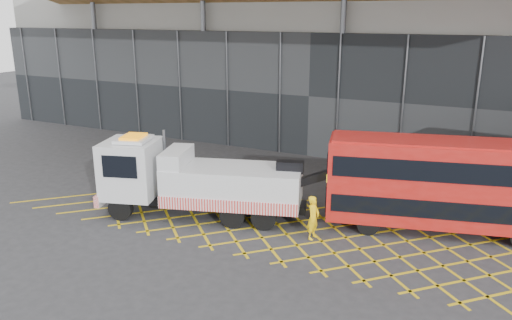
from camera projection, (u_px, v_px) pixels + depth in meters
The scene contains 6 objects.
ground_plane at pixel (188, 207), 24.57m from camera, with size 120.00×120.00×0.00m, color #2B2B2D.
road_markings at pixel (293, 227), 22.20m from camera, with size 27.96×7.16×0.01m.
construction_building at pixel (343, 16), 37.07m from camera, with size 55.00×23.97×18.00m.
recovery_truck at pixel (194, 180), 23.06m from camera, with size 10.93×5.16×3.83m.
bus_towed at pixel (447, 182), 21.17m from camera, with size 10.27×4.67×4.08m.
worker at pixel (313, 217), 20.87m from camera, with size 0.69×0.45×1.89m, color yellow.
Camera 1 is at (13.13, -19.09, 9.14)m, focal length 35.00 mm.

